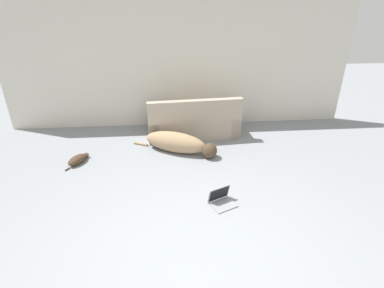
{
  "coord_description": "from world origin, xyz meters",
  "views": [
    {
      "loc": [
        -0.25,
        -2.25,
        2.58
      ],
      "look_at": [
        0.1,
        1.87,
        0.53
      ],
      "focal_mm": 28.0,
      "sensor_mm": 36.0,
      "label": 1
    }
  ],
  "objects_px": {
    "dog": "(179,143)",
    "laptop_open": "(221,198)",
    "couch": "(193,123)",
    "cat": "(78,159)"
  },
  "relations": [
    {
      "from": "dog",
      "to": "laptop_open",
      "type": "height_order",
      "value": "dog"
    },
    {
      "from": "dog",
      "to": "cat",
      "type": "xyz_separation_m",
      "value": [
        -1.74,
        -0.26,
        -0.11
      ]
    },
    {
      "from": "dog",
      "to": "laptop_open",
      "type": "bearing_deg",
      "value": -46.09
    },
    {
      "from": "couch",
      "to": "cat",
      "type": "relative_size",
      "value": 3.65
    },
    {
      "from": "couch",
      "to": "cat",
      "type": "distance_m",
      "value": 2.3
    },
    {
      "from": "couch",
      "to": "laptop_open",
      "type": "xyz_separation_m",
      "value": [
        0.19,
        -2.29,
        -0.2
      ]
    },
    {
      "from": "cat",
      "to": "laptop_open",
      "type": "bearing_deg",
      "value": -91.72
    },
    {
      "from": "dog",
      "to": "cat",
      "type": "bearing_deg",
      "value": -145.82
    },
    {
      "from": "couch",
      "to": "cat",
      "type": "height_order",
      "value": "couch"
    },
    {
      "from": "couch",
      "to": "laptop_open",
      "type": "distance_m",
      "value": 2.31
    }
  ]
}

